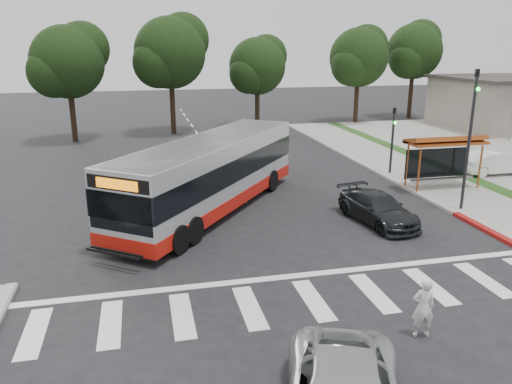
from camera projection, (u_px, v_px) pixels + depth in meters
name	position (u px, v px, depth m)	size (l,w,h in m)	color
ground	(272.00, 240.00, 19.96)	(140.00, 140.00, 0.00)	black
sidewalk_east	(415.00, 174.00, 29.80)	(4.00, 40.00, 0.12)	gray
curb_east	(384.00, 176.00, 29.36)	(0.30, 40.00, 0.15)	#9E9991
curb_east_red	(501.00, 237.00, 20.03)	(0.32, 6.00, 0.15)	maroon
crosswalk_ladder	(313.00, 300.00, 15.29)	(18.00, 2.60, 0.01)	silver
bus_shelter	(444.00, 146.00, 26.40)	(4.20, 1.60, 2.86)	#9E481A
traffic_signal_ne_tall	(471.00, 129.00, 22.33)	(0.18, 0.37, 6.50)	black
traffic_signal_ne_short	(393.00, 134.00, 29.27)	(0.18, 0.37, 4.00)	black
tree_ne_a	(359.00, 56.00, 47.83)	(6.16, 5.74, 9.30)	black
tree_ne_b	(415.00, 50.00, 51.07)	(6.16, 5.74, 10.02)	black
tree_north_a	(171.00, 52.00, 41.90)	(6.60, 6.15, 10.17)	black
tree_north_b	(258.00, 65.00, 45.86)	(5.72, 5.33, 8.43)	black
tree_north_c	(68.00, 61.00, 38.47)	(6.16, 5.74, 9.30)	black
transit_bus	(211.00, 176.00, 23.04)	(2.82, 13.02, 3.36)	#B3B6B8
pedestrian	(423.00, 307.00, 13.19)	(0.62, 0.40, 1.69)	silver
dark_sedan	(378.00, 208.00, 21.75)	(1.83, 4.50, 1.30)	black
parked_car_1	(495.00, 163.00, 29.53)	(1.46, 4.20, 1.38)	white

